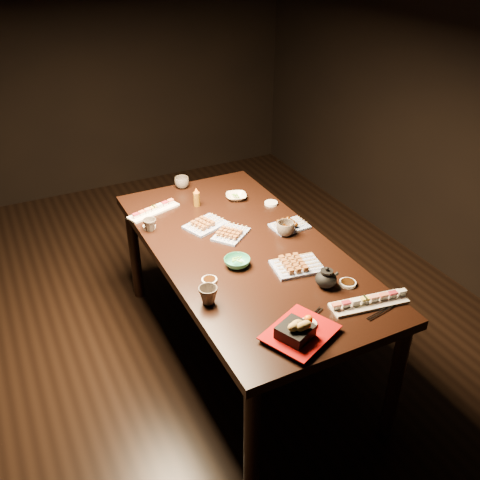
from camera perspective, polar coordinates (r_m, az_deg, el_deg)
name	(u,v)px	position (r m, az deg, el deg)	size (l,w,h in m)	color
ground	(188,348)	(3.35, -5.61, -11.40)	(5.00, 5.00, 0.00)	black
dining_table	(244,303)	(3.07, 0.42, -6.75)	(0.90, 1.80, 0.75)	black
sushi_platter_near	(369,300)	(2.51, 13.64, -6.27)	(0.36, 0.10, 0.04)	white
sushi_platter_far	(154,209)	(3.23, -9.21, 3.28)	(0.33, 0.09, 0.04)	white
yakitori_plate_center	(231,231)	(2.95, -0.99, 0.93)	(0.20, 0.15, 0.05)	#828EB6
yakitori_plate_right	(297,263)	(2.69, 6.14, -2.42)	(0.24, 0.18, 0.06)	#828EB6
yakitori_plate_left	(205,222)	(3.04, -3.72, 1.93)	(0.22, 0.16, 0.06)	#828EB6
tsukune_plate	(290,223)	(3.04, 5.32, 1.80)	(0.20, 0.15, 0.05)	#828EB6
edamame_bowl_green	(237,262)	(2.70, -0.31, -2.38)	(0.13, 0.13, 0.04)	#2D8B66
edamame_bowl_cream	(236,197)	(3.35, -0.41, 4.65)	(0.13, 0.13, 0.03)	beige
tempura_tray	(300,326)	(2.27, 6.47, -9.11)	(0.29, 0.24, 0.11)	black
teacup_near_left	(208,295)	(2.44, -3.42, -5.88)	(0.09, 0.09, 0.08)	#4F453C
teacup_mid_right	(285,229)	(2.96, 4.87, 1.22)	(0.10, 0.10, 0.08)	#4F453C
teacup_far_left	(150,225)	(3.04, -9.60, 1.62)	(0.07, 0.07, 0.07)	#4F453C
teacup_far_right	(182,183)	(3.51, -6.22, 6.12)	(0.09, 0.09, 0.07)	#4F453C
teapot	(326,277)	(2.57, 9.18, -3.91)	(0.12, 0.12, 0.10)	black
condiment_bottle	(197,197)	(3.26, -4.66, 4.60)	(0.04, 0.04, 0.12)	brown
sauce_dish_west	(209,280)	(2.60, -3.29, -4.31)	(0.08, 0.08, 0.01)	white
sauce_dish_east	(271,203)	(3.29, 3.34, 3.94)	(0.08, 0.08, 0.01)	white
sauce_dish_se	(348,283)	(2.62, 11.40, -4.54)	(0.08, 0.08, 0.01)	white
sauce_dish_nw	(149,227)	(3.08, -9.65, 1.41)	(0.07, 0.07, 0.01)	white
chopsticks_near	(308,321)	(2.37, 7.23, -8.60)	(0.23, 0.02, 0.01)	black
chopsticks_se	(385,310)	(2.50, 15.16, -7.23)	(0.22, 0.02, 0.01)	black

